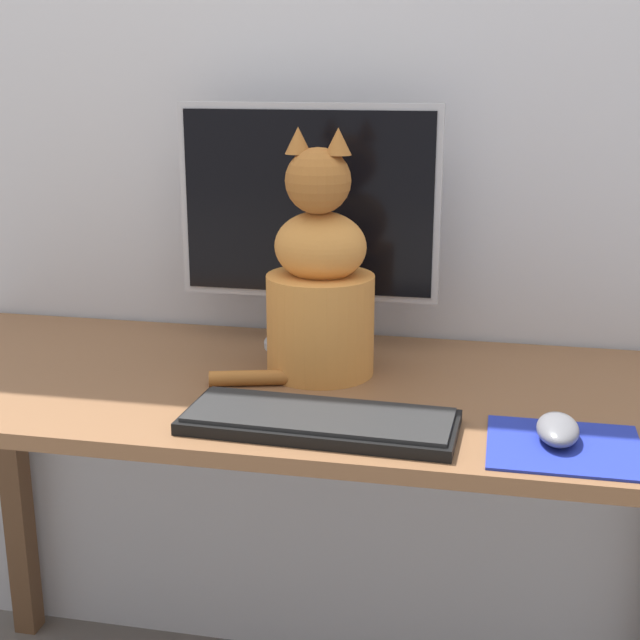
% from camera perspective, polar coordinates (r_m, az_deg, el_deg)
% --- Properties ---
extents(wall_back, '(7.00, 0.04, 2.50)m').
position_cam_1_polar(wall_back, '(1.73, 0.45, 15.46)').
color(wall_back, silver).
rests_on(wall_back, ground_plane).
extents(desk, '(1.46, 0.59, 0.75)m').
position_cam_1_polar(desk, '(1.54, -1.97, -7.70)').
color(desk, brown).
rests_on(desk, ground_plane).
extents(monitor, '(0.48, 0.17, 0.45)m').
position_cam_1_polar(monitor, '(1.63, -0.76, 6.65)').
color(monitor, '#B2B2B7').
rests_on(monitor, desk).
extents(keyboard, '(0.41, 0.17, 0.02)m').
position_cam_1_polar(keyboard, '(1.31, -0.03, -6.47)').
color(keyboard, black).
rests_on(keyboard, desk).
extents(mousepad_right, '(0.21, 0.19, 0.00)m').
position_cam_1_polar(mousepad_right, '(1.30, 15.36, -7.84)').
color(mousepad_right, '#1E2D9E').
rests_on(mousepad_right, desk).
extents(computer_mouse_right, '(0.06, 0.11, 0.03)m').
position_cam_1_polar(computer_mouse_right, '(1.30, 14.97, -6.77)').
color(computer_mouse_right, slate).
rests_on(computer_mouse_right, mousepad_right).
extents(cat, '(0.27, 0.22, 0.42)m').
position_cam_1_polar(cat, '(1.50, -0.04, 2.22)').
color(cat, '#D6893D').
rests_on(cat, desk).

